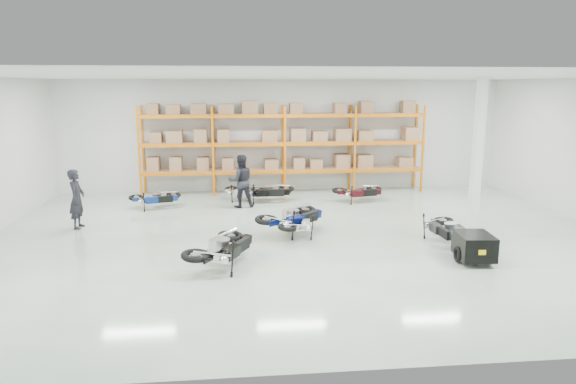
{
  "coord_description": "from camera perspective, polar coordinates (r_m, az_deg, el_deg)",
  "views": [
    {
      "loc": [
        -1.91,
        -13.93,
        4.24
      ],
      "look_at": [
        -0.37,
        1.17,
        1.1
      ],
      "focal_mm": 32.0,
      "sensor_mm": 36.0,
      "label": 1
    }
  ],
  "objects": [
    {
      "name": "moto_touring_right",
      "position": [
        14.72,
        17.34,
        -3.48
      ],
      "size": [
        0.95,
        1.76,
        1.11
      ],
      "primitive_type": null,
      "rotation": [
        0.0,
        -0.09,
        0.06
      ],
      "color": "black",
      "rests_on": "ground"
    },
    {
      "name": "trailer",
      "position": [
        13.36,
        19.98,
        -5.68
      ],
      "size": [
        0.89,
        1.71,
        0.71
      ],
      "rotation": [
        0.0,
        0.0,
        -0.09
      ],
      "color": "black",
      "rests_on": "ground"
    },
    {
      "name": "moto_back_c",
      "position": [
        19.07,
        -2.36,
        0.48
      ],
      "size": [
        1.8,
        0.96,
        1.14
      ],
      "primitive_type": null,
      "rotation": [
        0.0,
        -0.09,
        1.52
      ],
      "color": "black",
      "rests_on": "ground"
    },
    {
      "name": "room",
      "position": [
        14.2,
        1.98,
        3.63
      ],
      "size": [
        18.0,
        18.0,
        18.0
      ],
      "color": "#B6CAB9",
      "rests_on": "ground"
    },
    {
      "name": "moto_back_a",
      "position": [
        18.65,
        -14.51,
        -0.34
      ],
      "size": [
        1.7,
        1.13,
        1.01
      ],
      "primitive_type": null,
      "rotation": [
        0.0,
        -0.09,
        1.82
      ],
      "color": "navy",
      "rests_on": "ground"
    },
    {
      "name": "pallet_rack",
      "position": [
        20.57,
        -0.47,
        6.16
      ],
      "size": [
        11.28,
        0.98,
        3.62
      ],
      "color": "orange",
      "rests_on": "ground"
    },
    {
      "name": "moto_silver_left",
      "position": [
        14.8,
        1.04,
        -2.93
      ],
      "size": [
        1.15,
        1.8,
        1.08
      ],
      "primitive_type": null,
      "rotation": [
        0.0,
        -0.09,
        2.93
      ],
      "color": "silver",
      "rests_on": "ground"
    },
    {
      "name": "structural_column",
      "position": [
        16.21,
        20.3,
        3.91
      ],
      "size": [
        0.25,
        0.25,
        4.5
      ],
      "primitive_type": "cube",
      "color": "white",
      "rests_on": "ground"
    },
    {
      "name": "person_left",
      "position": [
        16.72,
        -22.41,
        -0.72
      ],
      "size": [
        0.46,
        0.67,
        1.81
      ],
      "primitive_type": "imported",
      "rotation": [
        0.0,
        0.0,
        1.53
      ],
      "color": "black",
      "rests_on": "ground"
    },
    {
      "name": "person_back",
      "position": [
        18.24,
        -5.27,
        1.22
      ],
      "size": [
        1.03,
        0.86,
        1.89
      ],
      "primitive_type": "imported",
      "rotation": [
        0.0,
        0.0,
        3.32
      ],
      "color": "black",
      "rests_on": "ground"
    },
    {
      "name": "moto_black_far_left",
      "position": [
        12.33,
        -7.24,
        -5.57
      ],
      "size": [
        1.79,
        2.21,
        1.28
      ],
      "primitive_type": null,
      "rotation": [
        0.0,
        -0.09,
        2.65
      ],
      "color": "black",
      "rests_on": "ground"
    },
    {
      "name": "moto_blue_centre",
      "position": [
        15.01,
        0.52,
        -2.31
      ],
      "size": [
        2.16,
        2.04,
        1.29
      ],
      "primitive_type": null,
      "rotation": [
        0.0,
        -0.09,
        2.27
      ],
      "color": "#081354",
      "rests_on": "ground"
    },
    {
      "name": "moto_back_b",
      "position": [
        19.25,
        -4.62,
        0.4
      ],
      "size": [
        1.75,
        1.23,
        1.03
      ],
      "primitive_type": null,
      "rotation": [
        0.0,
        -0.09,
        1.26
      ],
      "color": "silver",
      "rests_on": "ground"
    },
    {
      "name": "moto_back_d",
      "position": [
        19.25,
        7.88,
        0.39
      ],
      "size": [
        1.76,
        1.05,
        1.07
      ],
      "primitive_type": null,
      "rotation": [
        0.0,
        -0.09,
        1.71
      ],
      "color": "#390B10",
      "rests_on": "ground"
    }
  ]
}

